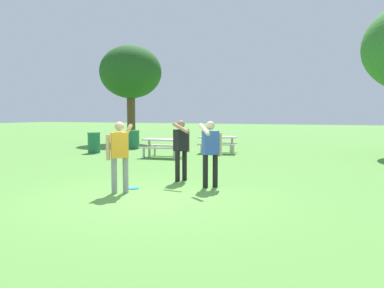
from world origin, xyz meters
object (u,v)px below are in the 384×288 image
object	(u,v)px
picnic_table_near	(164,144)
trash_can_further_along	(134,139)
person_catcher	(119,151)
tree_tall_left	(131,73)
person_bystander	(181,146)
trash_can_beside_table	(94,143)
person_thrower	(211,149)
picnic_table_far	(218,141)
frisbee	(133,188)

from	to	relation	value
picnic_table_near	trash_can_further_along	size ratio (longest dim) A/B	1.92
person_catcher	tree_tall_left	xyz separation A→B (m)	(-8.41, 13.81, 3.41)
trash_can_further_along	tree_tall_left	bearing A→B (deg)	123.87
person_bystander	trash_can_beside_table	distance (m)	8.78
picnic_table_near	tree_tall_left	world-z (taller)	tree_tall_left
person_thrower	picnic_table_far	world-z (taller)	person_thrower
person_bystander	picnic_table_near	xyz separation A→B (m)	(-3.14, 4.99, -0.40)
person_bystander	picnic_table_far	distance (m)	7.75
picnic_table_far	picnic_table_near	bearing A→B (deg)	-119.68
picnic_table_near	frisbee	bearing A→B (deg)	-68.57
person_thrower	picnic_table_near	world-z (taller)	person_thrower
person_thrower	person_bystander	distance (m)	1.22
person_thrower	trash_can_beside_table	xyz separation A→B (m)	(-8.04, 5.91, -0.48)
person_catcher	frisbee	bearing A→B (deg)	90.85
trash_can_beside_table	person_bystander	bearing A→B (deg)	-37.33
tree_tall_left	picnic_table_near	bearing A→B (deg)	-49.08
person_bystander	tree_tall_left	size ratio (longest dim) A/B	0.27
person_thrower	tree_tall_left	size ratio (longest dim) A/B	0.27
person_bystander	frisbee	bearing A→B (deg)	-112.41
person_thrower	picnic_table_far	size ratio (longest dim) A/B	0.84
picnic_table_near	tree_tall_left	distance (m)	9.73
frisbee	picnic_table_near	bearing A→B (deg)	111.43
picnic_table_near	trash_can_beside_table	size ratio (longest dim) A/B	1.92
person_thrower	person_bystander	world-z (taller)	same
picnic_table_far	tree_tall_left	xyz separation A→B (m)	(-7.32, 4.21, 3.81)
person_catcher	trash_can_beside_table	bearing A→B (deg)	130.87
frisbee	trash_can_further_along	xyz separation A→B (m)	(-5.86, 9.45, 0.47)
person_bystander	tree_tall_left	bearing A→B (deg)	127.46
tree_tall_left	frisbee	bearing A→B (deg)	-57.58
frisbee	trash_can_beside_table	world-z (taller)	trash_can_beside_table
person_bystander	trash_can_beside_table	world-z (taller)	person_bystander
person_thrower	person_bystander	bearing A→B (deg)	151.12
frisbee	trash_can_beside_table	size ratio (longest dim) A/B	0.29
person_bystander	picnic_table_far	bearing A→B (deg)	102.58
person_thrower	trash_can_further_along	distance (m)	11.42
tree_tall_left	person_bystander	bearing A→B (deg)	-52.54
picnic_table_far	trash_can_further_along	size ratio (longest dim) A/B	2.04
trash_can_further_along	frisbee	bearing A→B (deg)	-58.18
person_catcher	frisbee	world-z (taller)	person_catcher
picnic_table_far	person_thrower	bearing A→B (deg)	-71.31
person_catcher	tree_tall_left	size ratio (longest dim) A/B	0.27
frisbee	picnic_table_near	size ratio (longest dim) A/B	0.15
trash_can_further_along	tree_tall_left	size ratio (longest dim) A/B	0.16
person_bystander	trash_can_further_along	xyz separation A→B (m)	(-6.47, 7.97, -0.48)
picnic_table_far	trash_can_beside_table	distance (m)	5.74
trash_can_beside_table	tree_tall_left	world-z (taller)	tree_tall_left
picnic_table_far	person_bystander	bearing A→B (deg)	-77.42
frisbee	person_catcher	bearing A→B (deg)	-89.15
person_catcher	trash_can_beside_table	size ratio (longest dim) A/B	1.71
person_catcher	person_bystander	xyz separation A→B (m)	(0.60, 2.05, 0.00)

